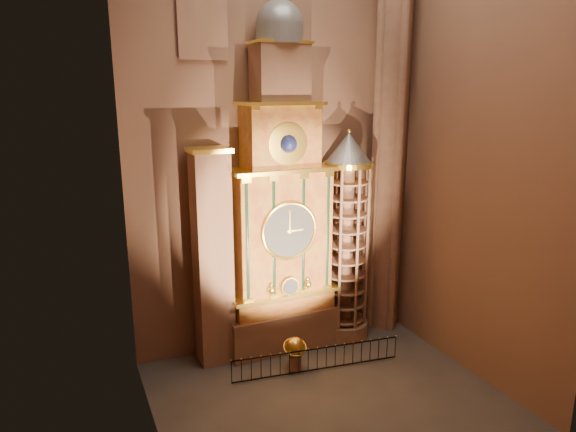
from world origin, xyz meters
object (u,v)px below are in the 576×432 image
astronomical_clock (281,218)px  iron_railing (317,359)px  portrait_tower (213,258)px  celestial_globe (295,351)px  stair_turret (346,239)px

astronomical_clock → iron_railing: astronomical_clock is taller
portrait_tower → celestial_globe: bearing=-38.0°
iron_railing → celestial_globe: bearing=146.4°
iron_railing → stair_turret: bearing=42.2°
celestial_globe → stair_turret: bearing=28.8°
astronomical_clock → stair_turret: bearing=-4.3°
astronomical_clock → stair_turret: astronomical_clock is taller
astronomical_clock → portrait_tower: (-3.40, 0.02, -1.53)m
stair_turret → iron_railing: stair_turret is taller
stair_turret → celestial_globe: stair_turret is taller
astronomical_clock → stair_turret: 3.78m
celestial_globe → iron_railing: size_ratio=0.20×
stair_turret → iron_railing: (-2.97, -2.69, -4.66)m
stair_turret → celestial_globe: (-3.83, -2.11, -4.31)m
portrait_tower → iron_railing: size_ratio=1.29×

